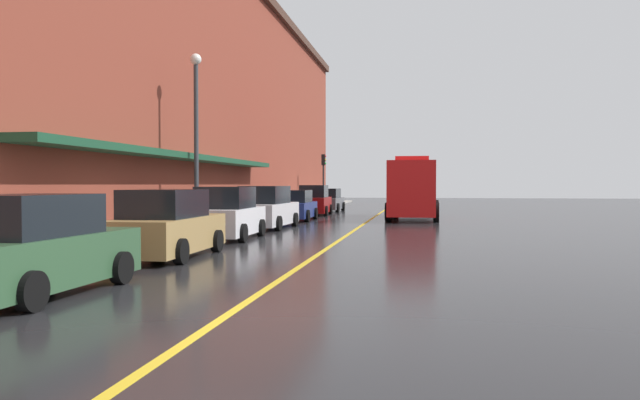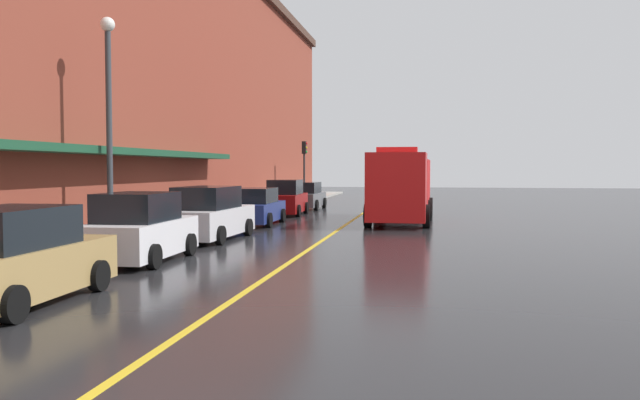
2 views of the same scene
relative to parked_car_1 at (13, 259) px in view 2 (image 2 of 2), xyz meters
name	(u,v)px [view 2 (image 2 of 2)]	position (x,y,z in m)	size (l,w,h in m)	color
ground_plane	(347,224)	(3.87, 18.14, -0.85)	(112.00, 112.00, 0.00)	#232326
sidewalk_left	(217,220)	(-2.33, 18.14, -0.77)	(2.40, 70.00, 0.15)	#9E9B93
lane_center_stripe	(347,224)	(3.87, 18.14, -0.84)	(0.16, 70.00, 0.01)	gold
brick_building_left	(52,68)	(-10.00, 17.14, 6.41)	(14.12, 64.00, 14.49)	brown
parked_car_1	(13,259)	(0.00, 0.00, 0.00)	(2.08, 4.56, 1.82)	#A5844C
parked_car_2	(140,230)	(-0.16, 5.55, 0.02)	(2.11, 4.20, 1.87)	silver
parked_car_3	(209,215)	(-0.12, 10.92, 0.03)	(2.18, 4.83, 1.88)	silver
parked_car_4	(255,207)	(-0.14, 16.97, -0.07)	(2.16, 4.40, 1.65)	navy
parked_car_5	(286,199)	(-0.07, 22.86, 0.04)	(2.09, 4.18, 1.91)	maroon
parked_car_6	(305,196)	(-0.06, 28.17, -0.07)	(2.14, 4.23, 1.66)	#595B60
fire_truck	(402,187)	(6.25, 19.86, 0.78)	(2.91, 9.19, 3.41)	red
parking_meter_0	(178,209)	(-1.48, 11.38, 0.21)	(0.14, 0.18, 1.33)	#4C4C51
parking_meter_1	(269,194)	(-1.48, 24.66, 0.21)	(0.14, 0.18, 1.33)	#4C4C51
street_lamp_left	(109,107)	(-2.08, 7.57, 3.55)	(0.44, 0.44, 6.94)	#33383D
traffic_light_near	(304,159)	(-1.42, 34.73, 2.31)	(0.38, 0.36, 4.30)	#232326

